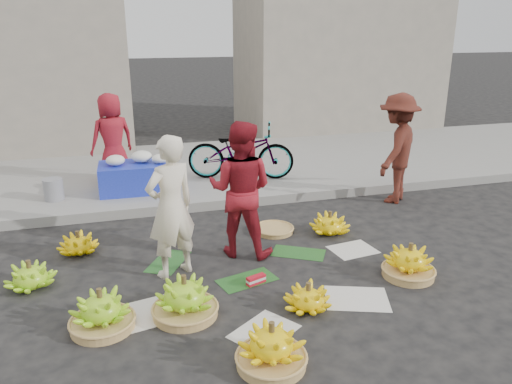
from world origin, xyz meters
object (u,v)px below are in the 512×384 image
object	(u,v)px
banana_bunch_4	(409,263)
bicycle	(241,151)
banana_bunch_0	(185,299)
flower_table	(135,175)
vendor_cream	(171,207)

from	to	relation	value
banana_bunch_4	bicycle	xyz separation A→B (m)	(-0.98, 3.86, 0.44)
banana_bunch_0	flower_table	world-z (taller)	flower_table
banana_bunch_0	banana_bunch_4	xyz separation A→B (m)	(2.55, 0.11, -0.02)
flower_table	bicycle	distance (m)	1.87
banana_bunch_4	vendor_cream	bearing A→B (deg)	162.73
banana_bunch_0	flower_table	distance (m)	3.76
banana_bunch_0	vendor_cream	xyz separation A→B (m)	(0.01, 0.90, 0.63)
flower_table	banana_bunch_4	bearing A→B (deg)	-50.57
banana_bunch_4	vendor_cream	xyz separation A→B (m)	(-2.55, 0.79, 0.64)
vendor_cream	flower_table	xyz separation A→B (m)	(-0.28, 2.84, -0.43)
banana_bunch_0	vendor_cream	size ratio (longest dim) A/B	0.40
banana_bunch_0	bicycle	bearing A→B (deg)	68.42
banana_bunch_4	bicycle	bearing A→B (deg)	104.25
vendor_cream	banana_bunch_0	bearing A→B (deg)	64.82
vendor_cream	flower_table	distance (m)	2.88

